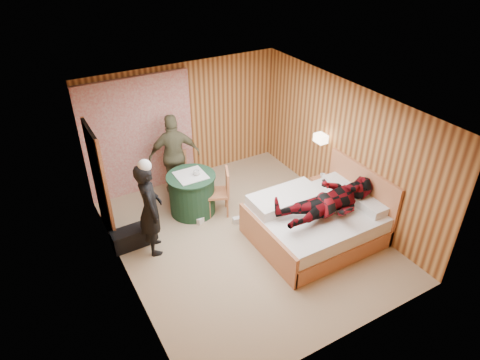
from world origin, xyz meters
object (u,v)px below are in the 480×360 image
wall_lamp (321,138)px  duffel_bag (130,238)px  man_on_bed (331,195)px  bed (317,221)px  chair_far (178,170)px  woman_standing (150,209)px  nightstand (325,192)px  chair_near (222,189)px  round_table (192,193)px  man_at_table (175,156)px

wall_lamp → duffel_bag: wall_lamp is taller
duffel_bag → man_on_bed: size_ratio=0.34×
bed → chair_far: (-1.58, 2.50, 0.20)m
chair_far → man_on_bed: 3.21m
chair_far → duffel_bag: 1.83m
woman_standing → bed: bearing=-101.3°
nightstand → duffel_bag: size_ratio=0.94×
man_on_bed → duffel_bag: bearing=151.7°
wall_lamp → chair_far: size_ratio=0.28×
chair_near → duffel_bag: 1.89m
chair_far → chair_near: size_ratio=1.00×
nightstand → chair_near: 2.05m
chair_near → duffel_bag: (-1.85, -0.08, -0.37)m
round_table → duffel_bag: size_ratio=1.55×
chair_near → chair_far: bearing=-133.0°
wall_lamp → man_on_bed: man_on_bed is taller
bed → round_table: size_ratio=2.33×
duffel_bag → woman_standing: 0.81m
wall_lamp → man_at_table: size_ratio=0.15×
man_at_table → man_on_bed: man_on_bed is taller
nightstand → man_at_table: bearing=141.8°
man_at_table → woman_standing: bearing=68.0°
nightstand → round_table: round_table is taller
nightstand → chair_near: bearing=157.9°
bed → duffel_bag: bearing=155.0°
bed → chair_far: bearing=122.2°
nightstand → round_table: (-2.36, 1.08, 0.13)m
chair_near → man_at_table: man_at_table is taller
duffel_bag → man_at_table: man_at_table is taller
round_table → chair_far: bearing=88.4°
duffel_bag → man_on_bed: man_on_bed is taller
wall_lamp → bed: wall_lamp is taller
bed → man_at_table: size_ratio=1.25×
bed → man_on_bed: bearing=-82.3°
chair_far → duffel_bag: bearing=-127.3°
bed → woman_standing: bearing=157.2°
chair_near → duffel_bag: bearing=-64.2°
duffel_bag → bed: bearing=-26.0°
bed → round_table: 2.39m
wall_lamp → nightstand: wall_lamp is taller
round_table → chair_far: chair_far is taller
wall_lamp → chair_near: bearing=167.8°
woman_standing → round_table: bearing=-44.9°
nightstand → duffel_bag: nightstand is taller
nightstand → man_at_table: man_at_table is taller
nightstand → round_table: 2.60m
woman_standing → man_at_table: man_at_table is taller
bed → round_table: bed is taller
chair_far → chair_near: 1.13m
bed → nightstand: size_ratio=3.84×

